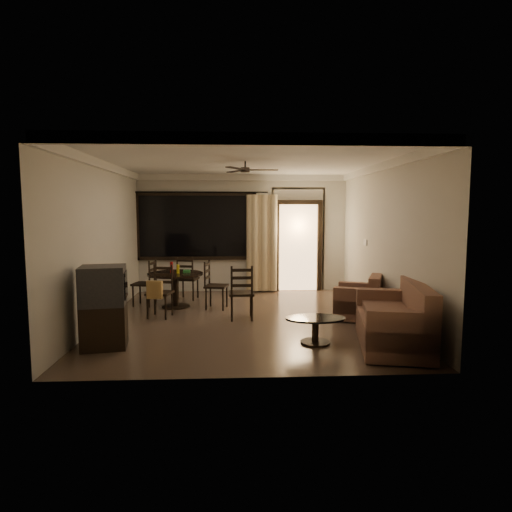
{
  "coord_description": "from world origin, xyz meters",
  "views": [
    {
      "loc": [
        -0.19,
        -7.56,
        1.93
      ],
      "look_at": [
        0.2,
        0.2,
        1.12
      ],
      "focal_mm": 30.0,
      "sensor_mm": 36.0,
      "label": 1
    }
  ],
  "objects": [
    {
      "name": "dining_chair_west",
      "position": [
        -2.04,
        1.2,
        0.28
      ],
      "size": [
        0.5,
        0.5,
        0.95
      ],
      "rotation": [
        0.0,
        0.0,
        -1.78
      ],
      "color": "black",
      "rests_on": "ground"
    },
    {
      "name": "side_chair",
      "position": [
        -0.07,
        -0.02,
        0.29
      ],
      "size": [
        0.44,
        0.44,
        0.99
      ],
      "rotation": [
        0.0,
        0.0,
        3.16
      ],
      "color": "black",
      "rests_on": "ground"
    },
    {
      "name": "ground",
      "position": [
        0.0,
        0.0,
        0.0
      ],
      "size": [
        5.5,
        5.5,
        0.0
      ],
      "primitive_type": "plane",
      "color": "#7F6651",
      "rests_on": "ground"
    },
    {
      "name": "tv_cabinet",
      "position": [
        -2.05,
        -1.51,
        0.59
      ],
      "size": [
        0.7,
        0.64,
        1.17
      ],
      "rotation": [
        0.0,
        0.0,
        0.17
      ],
      "color": "black",
      "rests_on": "ground"
    },
    {
      "name": "dining_chair_east",
      "position": [
        -0.57,
        0.86,
        0.28
      ],
      "size": [
        0.5,
        0.5,
        0.95
      ],
      "rotation": [
        0.0,
        0.0,
        1.37
      ],
      "color": "black",
      "rests_on": "ground"
    },
    {
      "name": "coffee_table",
      "position": [
        0.99,
        -1.49,
        0.26
      ],
      "size": [
        0.88,
        0.53,
        0.39
      ],
      "rotation": [
        0.0,
        0.0,
        0.39
      ],
      "color": "black",
      "rests_on": "ground"
    },
    {
      "name": "dining_table",
      "position": [
        -1.39,
        1.03,
        0.55
      ],
      "size": [
        1.11,
        1.11,
        0.92
      ],
      "rotation": [
        0.0,
        0.0,
        -0.2
      ],
      "color": "black",
      "rests_on": "ground"
    },
    {
      "name": "sofa",
      "position": [
        2.11,
        -1.72,
        0.36
      ],
      "size": [
        1.21,
        1.82,
        0.89
      ],
      "rotation": [
        0.0,
        0.0,
        -0.21
      ],
      "color": "#4D2D24",
      "rests_on": "ground"
    },
    {
      "name": "armchair",
      "position": [
        2.07,
        -0.11,
        0.32
      ],
      "size": [
        1.01,
        1.01,
        0.78
      ],
      "rotation": [
        0.0,
        0.0,
        -0.39
      ],
      "color": "#4D2D24",
      "rests_on": "ground"
    },
    {
      "name": "dining_chair_north",
      "position": [
        -1.23,
        1.8,
        0.28
      ],
      "size": [
        0.5,
        0.5,
        0.95
      ],
      "rotation": [
        0.0,
        0.0,
        2.94
      ],
      "color": "black",
      "rests_on": "ground"
    },
    {
      "name": "room_shell",
      "position": [
        0.59,
        1.77,
        1.83
      ],
      "size": [
        5.5,
        6.7,
        5.5
      ],
      "color": "beige",
      "rests_on": "ground"
    },
    {
      "name": "dining_chair_south",
      "position": [
        -1.56,
        0.19,
        0.31
      ],
      "size": [
        0.5,
        0.54,
        0.95
      ],
      "rotation": [
        0.0,
        0.0,
        -0.2
      ],
      "color": "black",
      "rests_on": "ground"
    }
  ]
}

